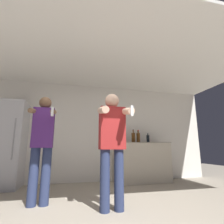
% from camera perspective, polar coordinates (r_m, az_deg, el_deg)
% --- Properties ---
extents(wall_back, '(7.00, 0.06, 2.55)m').
position_cam_1_polar(wall_back, '(4.75, -8.81, -6.41)').
color(wall_back, silver).
rests_on(wall_back, ground_plane).
extents(ceiling_slab, '(7.00, 3.51, 0.05)m').
position_cam_1_polar(ceiling_slab, '(3.65, -6.01, 16.59)').
color(ceiling_slab, silver).
rests_on(ceiling_slab, wall_back).
extents(refrigerator, '(0.70, 0.70, 1.89)m').
position_cam_1_polar(refrigerator, '(4.55, -31.12, -8.83)').
color(refrigerator, silver).
rests_on(refrigerator, ground_plane).
extents(counter, '(1.43, 0.64, 0.99)m').
position_cam_1_polar(counter, '(4.77, 9.58, -15.77)').
color(counter, '#BCB29E').
rests_on(counter, ground_plane).
extents(bottle_dark_rum, '(0.06, 0.06, 0.25)m').
position_cam_1_polar(bottle_dark_rum, '(4.50, 2.56, -8.59)').
color(bottle_dark_rum, black).
rests_on(bottle_dark_rum, counter).
extents(bottle_amber_bourbon, '(0.09, 0.09, 0.36)m').
position_cam_1_polar(bottle_amber_bourbon, '(4.62, 6.98, -8.18)').
color(bottle_amber_bourbon, '#563314').
rests_on(bottle_amber_bourbon, counter).
extents(bottle_green_wine, '(0.08, 0.08, 0.26)m').
position_cam_1_polar(bottle_green_wine, '(4.77, 11.66, -8.51)').
color(bottle_green_wine, black).
rests_on(bottle_green_wine, counter).
extents(bottle_tall_gin, '(0.09, 0.09, 0.33)m').
position_cam_1_polar(bottle_tall_gin, '(4.67, 8.58, -8.15)').
color(bottle_tall_gin, '#563314').
rests_on(bottle_tall_gin, counter).
extents(person_woman_foreground, '(0.45, 0.50, 1.67)m').
position_cam_1_polar(person_woman_foreground, '(2.59, 0.09, -9.20)').
color(person_woman_foreground, navy).
rests_on(person_woman_foreground, ground_plane).
extents(person_man_side, '(0.38, 0.45, 1.69)m').
position_cam_1_polar(person_man_side, '(3.03, -21.85, -9.50)').
color(person_man_side, navy).
rests_on(person_man_side, ground_plane).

